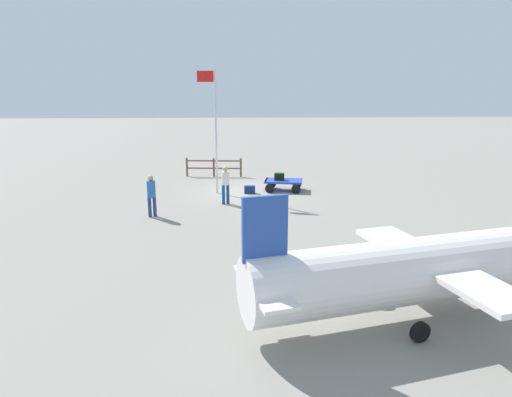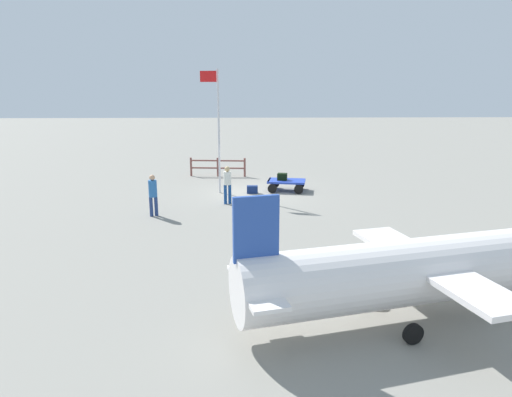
{
  "view_description": "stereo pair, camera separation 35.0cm",
  "coord_description": "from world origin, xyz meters",
  "px_view_note": "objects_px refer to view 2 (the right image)",
  "views": [
    {
      "loc": [
        0.95,
        21.7,
        5.03
      ],
      "look_at": [
        0.11,
        6.0,
        1.18
      ],
      "focal_mm": 31.49,
      "sensor_mm": 36.0,
      "label": 1
    },
    {
      "loc": [
        0.6,
        21.71,
        5.03
      ],
      "look_at": [
        0.11,
        6.0,
        1.18
      ],
      "focal_mm": 31.49,
      "sensor_mm": 36.0,
      "label": 2
    }
  ],
  "objects_px": {
    "suitcase_grey": "(252,190)",
    "worker_lead": "(227,182)",
    "luggage_cart": "(286,183)",
    "suitcase_tan": "(282,177)",
    "worker_trailing": "(153,192)",
    "airplane_near": "(439,268)",
    "flagpole": "(217,123)"
  },
  "relations": [
    {
      "from": "worker_lead",
      "to": "flagpole",
      "type": "distance_m",
      "value": 3.33
    },
    {
      "from": "worker_trailing",
      "to": "airplane_near",
      "type": "bearing_deg",
      "value": 133.0
    },
    {
      "from": "suitcase_grey",
      "to": "airplane_near",
      "type": "height_order",
      "value": "airplane_near"
    },
    {
      "from": "suitcase_grey",
      "to": "worker_lead",
      "type": "relative_size",
      "value": 0.32
    },
    {
      "from": "suitcase_grey",
      "to": "worker_lead",
      "type": "height_order",
      "value": "worker_lead"
    },
    {
      "from": "worker_lead",
      "to": "flagpole",
      "type": "relative_size",
      "value": 0.29
    },
    {
      "from": "luggage_cart",
      "to": "worker_trailing",
      "type": "height_order",
      "value": "worker_trailing"
    },
    {
      "from": "flagpole",
      "to": "luggage_cart",
      "type": "bearing_deg",
      "value": -174.22
    },
    {
      "from": "suitcase_tan",
      "to": "worker_trailing",
      "type": "height_order",
      "value": "worker_trailing"
    },
    {
      "from": "airplane_near",
      "to": "flagpole",
      "type": "bearing_deg",
      "value": -66.36
    },
    {
      "from": "worker_lead",
      "to": "airplane_near",
      "type": "relative_size",
      "value": 0.18
    },
    {
      "from": "worker_lead",
      "to": "airplane_near",
      "type": "bearing_deg",
      "value": 115.67
    },
    {
      "from": "worker_lead",
      "to": "flagpole",
      "type": "bearing_deg",
      "value": -76.69
    },
    {
      "from": "luggage_cart",
      "to": "suitcase_grey",
      "type": "distance_m",
      "value": 1.81
    },
    {
      "from": "worker_trailing",
      "to": "flagpole",
      "type": "height_order",
      "value": "flagpole"
    },
    {
      "from": "suitcase_grey",
      "to": "flagpole",
      "type": "height_order",
      "value": "flagpole"
    },
    {
      "from": "suitcase_tan",
      "to": "worker_trailing",
      "type": "xyz_separation_m",
      "value": [
        5.61,
        4.5,
        0.27
      ]
    },
    {
      "from": "worker_trailing",
      "to": "airplane_near",
      "type": "relative_size",
      "value": 0.18
    },
    {
      "from": "luggage_cart",
      "to": "suitcase_tan",
      "type": "xyz_separation_m",
      "value": [
        0.2,
        -0.02,
        0.3
      ]
    },
    {
      "from": "luggage_cart",
      "to": "flagpole",
      "type": "xyz_separation_m",
      "value": [
        3.4,
        0.34,
        3.0
      ]
    },
    {
      "from": "luggage_cart",
      "to": "worker_lead",
      "type": "relative_size",
      "value": 1.2
    },
    {
      "from": "suitcase_tan",
      "to": "worker_trailing",
      "type": "relative_size",
      "value": 0.32
    },
    {
      "from": "flagpole",
      "to": "suitcase_grey",
      "type": "bearing_deg",
      "value": 174.3
    },
    {
      "from": "suitcase_grey",
      "to": "airplane_near",
      "type": "distance_m",
      "value": 13.1
    },
    {
      "from": "suitcase_tan",
      "to": "worker_lead",
      "type": "relative_size",
      "value": 0.32
    },
    {
      "from": "luggage_cart",
      "to": "flagpole",
      "type": "relative_size",
      "value": 0.34
    },
    {
      "from": "luggage_cart",
      "to": "worker_lead",
      "type": "distance_m",
      "value": 3.9
    },
    {
      "from": "luggage_cart",
      "to": "suitcase_tan",
      "type": "relative_size",
      "value": 3.78
    },
    {
      "from": "worker_lead",
      "to": "luggage_cart",
      "type": "bearing_deg",
      "value": -138.17
    },
    {
      "from": "suitcase_tan",
      "to": "airplane_near",
      "type": "bearing_deg",
      "value": 100.16
    },
    {
      "from": "suitcase_grey",
      "to": "airplane_near",
      "type": "relative_size",
      "value": 0.06
    },
    {
      "from": "luggage_cart",
      "to": "airplane_near",
      "type": "xyz_separation_m",
      "value": [
        -2.14,
        12.99,
        0.75
      ]
    }
  ]
}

